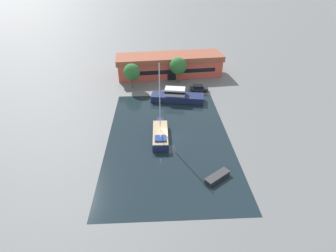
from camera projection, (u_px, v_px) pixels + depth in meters
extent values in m
plane|color=slate|center=(169.00, 138.00, 49.20)|extent=(440.00, 440.00, 0.00)
cube|color=black|center=(169.00, 138.00, 49.20)|extent=(22.70, 37.01, 0.01)
cube|color=#C64C3D|center=(169.00, 67.00, 75.53)|extent=(29.74, 11.11, 4.41)
cube|color=brown|center=(169.00, 57.00, 73.97)|extent=(30.64, 11.44, 1.45)
cube|color=black|center=(172.00, 75.00, 72.44)|extent=(2.39, 0.30, 3.09)
cube|color=black|center=(172.00, 72.00, 71.97)|extent=(24.58, 2.54, 1.10)
cylinder|color=brown|center=(178.00, 77.00, 71.20)|extent=(0.27, 0.27, 2.94)
sphere|color=#2D6B33|center=(178.00, 66.00, 69.51)|extent=(4.56, 4.56, 4.56)
cylinder|color=brown|center=(133.00, 83.00, 67.88)|extent=(0.25, 0.25, 2.85)
sphere|color=#2D6B33|center=(132.00, 72.00, 66.27)|extent=(4.21, 4.21, 4.21)
cube|color=#1E2328|center=(199.00, 89.00, 66.62)|extent=(4.63, 2.08, 0.71)
cube|color=black|center=(198.00, 86.00, 66.25)|extent=(2.44, 1.75, 0.67)
cube|color=black|center=(203.00, 87.00, 66.27)|extent=(0.11, 1.50, 0.54)
cylinder|color=black|center=(204.00, 89.00, 67.50)|extent=(0.61, 0.23, 0.60)
cylinder|color=black|center=(205.00, 92.00, 66.09)|extent=(0.61, 0.23, 0.60)
cylinder|color=black|center=(193.00, 89.00, 67.50)|extent=(0.61, 0.23, 0.60)
cylinder|color=black|center=(193.00, 92.00, 66.09)|extent=(0.61, 0.23, 0.60)
cube|color=#19234C|center=(160.00, 135.00, 48.84)|extent=(2.96, 8.49, 1.37)
cube|color=#19234C|center=(160.00, 122.00, 52.91)|extent=(1.29, 1.22, 1.37)
cube|color=tan|center=(160.00, 132.00, 48.45)|extent=(2.84, 8.15, 0.08)
cylinder|color=silver|center=(160.00, 99.00, 45.53)|extent=(0.16, 0.16, 12.88)
cylinder|color=silver|center=(160.00, 131.00, 46.77)|extent=(0.17, 3.80, 0.12)
cube|color=navy|center=(160.00, 138.00, 46.39)|extent=(2.01, 1.89, 0.30)
cube|color=#19234C|center=(178.00, 98.00, 62.04)|extent=(12.71, 5.56, 1.55)
cube|color=black|center=(177.00, 100.00, 62.38)|extent=(12.84, 5.65, 0.18)
cube|color=silver|center=(175.00, 92.00, 61.25)|extent=(5.03, 3.33, 1.62)
cube|color=black|center=(175.00, 91.00, 61.16)|extent=(5.13, 3.42, 0.52)
cube|color=#23282D|center=(217.00, 177.00, 39.96)|extent=(4.23, 3.56, 0.65)
cube|color=#333338|center=(218.00, 175.00, 39.76)|extent=(4.41, 3.73, 0.08)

